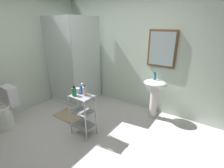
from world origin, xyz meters
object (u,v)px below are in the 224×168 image
body_wash_bottle_green (74,91)px  lotion_bottle_white (85,91)px  rinse_cup (78,91)px  bath_mat (69,115)px  hand_soap_bottle (155,76)px  pedestal_sink (155,91)px  shower_stall (76,83)px  storage_cart (83,112)px  toilet (3,111)px  shampoo_bottle_blue (82,89)px

body_wash_bottle_green → lotion_bottle_white: bearing=38.1°
rinse_cup → bath_mat: bearing=159.5°
body_wash_bottle_green → rinse_cup: body_wash_bottle_green is taller
hand_soap_bottle → lotion_bottle_white: size_ratio=0.83×
pedestal_sink → bath_mat: bearing=-146.2°
shower_stall → rinse_cup: (0.99, -0.86, 0.32)m
storage_cart → rinse_cup: bearing=160.0°
pedestal_sink → storage_cart: 1.46m
lotion_bottle_white → bath_mat: size_ratio=0.30×
storage_cart → lotion_bottle_white: size_ratio=4.13×
shower_stall → pedestal_sink: shower_stall is taller
toilet → storage_cart: bearing=26.0°
body_wash_bottle_green → lotion_bottle_white: (0.13, 0.10, 0.01)m
shower_stall → body_wash_bottle_green: 1.45m
shower_stall → storage_cart: size_ratio=2.70×
toilet → rinse_cup: bearing=30.0°
toilet → bath_mat: (0.70, 0.92, -0.31)m
toilet → lotion_bottle_white: bearing=26.9°
hand_soap_bottle → body_wash_bottle_green: bearing=-123.2°
bath_mat → storage_cart: bearing=-20.4°
lotion_bottle_white → bath_mat: 1.10m
lotion_bottle_white → body_wash_bottle_green: bearing=-141.9°
storage_cart → shampoo_bottle_blue: bearing=123.7°
pedestal_sink → body_wash_bottle_green: size_ratio=4.90×
pedestal_sink → body_wash_bottle_green: body_wash_bottle_green is taller
hand_soap_bottle → shampoo_bottle_blue: hand_soap_bottle is taller
shower_stall → rinse_cup: 1.35m
shower_stall → bath_mat: size_ratio=3.33×
shampoo_bottle_blue → bath_mat: (-0.63, 0.18, -0.81)m
storage_cart → rinse_cup: size_ratio=8.55×
bath_mat → rinse_cup: bearing=-20.5°
hand_soap_bottle → rinse_cup: 1.49m
pedestal_sink → shampoo_bottle_blue: 1.45m
body_wash_bottle_green → bath_mat: size_ratio=0.28×
hand_soap_bottle → rinse_cup: hand_soap_bottle is taller
storage_cart → bath_mat: storage_cart is taller
storage_cart → shampoo_bottle_blue: size_ratio=4.09×
storage_cart → lotion_bottle_white: lotion_bottle_white is taller
toilet → body_wash_bottle_green: (1.28, 0.61, 0.50)m
pedestal_sink → storage_cart: pedestal_sink is taller
lotion_bottle_white → shower_stall: bearing=143.3°
shampoo_bottle_blue → hand_soap_bottle: bearing=55.7°
shower_stall → shampoo_bottle_blue: (1.08, -0.83, 0.36)m
pedestal_sink → shampoo_bottle_blue: shampoo_bottle_blue is taller
shower_stall → bath_mat: 0.91m
storage_cart → shampoo_bottle_blue: 0.39m
pedestal_sink → rinse_cup: (-0.92, -1.18, 0.20)m
shampoo_bottle_blue → rinse_cup: 0.10m
toilet → body_wash_bottle_green: 1.50m
storage_cart → lotion_bottle_white: (0.03, 0.04, 0.38)m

